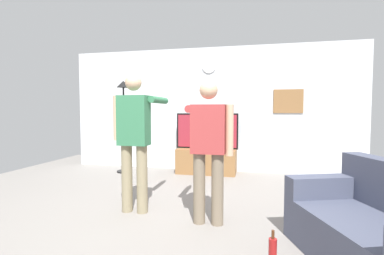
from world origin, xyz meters
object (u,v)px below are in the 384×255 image
at_px(television, 207,131).
at_px(person_standing_nearer_couch, 209,144).
at_px(floor_lamp, 124,107).
at_px(wall_clock, 209,66).
at_px(framed_picture, 288,101).
at_px(tv_stand, 206,161).
at_px(person_standing_nearer_lamp, 134,135).
at_px(side_couch, 381,233).

xyz_separation_m(television, person_standing_nearer_couch, (0.47, -2.65, 0.04)).
bearing_deg(floor_lamp, wall_clock, 18.23).
height_order(television, framed_picture, framed_picture).
bearing_deg(framed_picture, wall_clock, -179.83).
relative_size(tv_stand, wall_clock, 4.03).
distance_m(framed_picture, floor_lamp, 3.45).
height_order(wall_clock, person_standing_nearer_lamp, wall_clock).
height_order(framed_picture, person_standing_nearer_couch, framed_picture).
relative_size(wall_clock, person_standing_nearer_couch, 0.18).
bearing_deg(side_couch, person_standing_nearer_couch, 156.96).
xyz_separation_m(television, side_couch, (2.01, -3.31, -0.57)).
relative_size(tv_stand, person_standing_nearer_couch, 0.74).
height_order(television, person_standing_nearer_lamp, person_standing_nearer_lamp).
bearing_deg(wall_clock, floor_lamp, -161.77).
height_order(framed_picture, floor_lamp, floor_lamp).
distance_m(wall_clock, side_couch, 4.53).
relative_size(tv_stand, television, 0.94).
height_order(tv_stand, television, television).
relative_size(tv_stand, side_couch, 0.72).
height_order(tv_stand, person_standing_nearer_couch, person_standing_nearer_couch).
bearing_deg(framed_picture, person_standing_nearer_couch, -112.25).
relative_size(tv_stand, person_standing_nearer_lamp, 0.69).
xyz_separation_m(framed_picture, floor_lamp, (-3.40, -0.58, -0.12)).
bearing_deg(tv_stand, framed_picture, 10.10).
distance_m(tv_stand, wall_clock, 2.05).
distance_m(television, side_couch, 3.91).
height_order(floor_lamp, side_couch, floor_lamp).
height_order(wall_clock, person_standing_nearer_couch, wall_clock).
bearing_deg(television, framed_picture, 8.54).
bearing_deg(tv_stand, person_standing_nearer_lamp, -102.17).
bearing_deg(television, wall_clock, 90.00).
bearing_deg(person_standing_nearer_couch, floor_lamp, 133.68).
relative_size(television, person_standing_nearer_couch, 0.79).
height_order(tv_stand, floor_lamp, floor_lamp).
bearing_deg(side_couch, wall_clock, 119.55).
distance_m(floor_lamp, person_standing_nearer_lamp, 2.51).
distance_m(tv_stand, person_standing_nearer_lamp, 2.61).
height_order(tv_stand, person_standing_nearer_lamp, person_standing_nearer_lamp).
relative_size(floor_lamp, person_standing_nearer_couch, 1.18).
bearing_deg(framed_picture, person_standing_nearer_lamp, -128.59).
xyz_separation_m(tv_stand, side_couch, (2.01, -3.26, 0.06)).
distance_m(tv_stand, person_standing_nearer_couch, 2.73).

